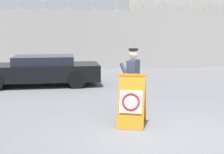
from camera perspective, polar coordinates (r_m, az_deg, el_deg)
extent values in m
plane|color=slate|center=(6.76, 9.28, -10.33)|extent=(90.00, 90.00, 0.00)
cube|color=#ADA8A0|center=(17.37, -1.38, 6.78)|extent=(36.00, 0.30, 3.22)
torus|color=gray|center=(17.50, -16.79, 12.42)|extent=(0.47, 0.03, 0.47)
torus|color=gray|center=(17.35, -12.43, 12.62)|extent=(0.47, 0.03, 0.47)
torus|color=gray|center=(17.30, -8.02, 12.75)|extent=(0.47, 0.03, 0.47)
torus|color=gray|center=(17.34, -3.60, 12.81)|extent=(0.47, 0.03, 0.47)
torus|color=gray|center=(17.49, 0.77, 12.79)|extent=(0.47, 0.03, 0.47)
torus|color=gray|center=(17.72, 5.05, 12.70)|extent=(0.47, 0.03, 0.47)
torus|color=gray|center=(18.05, 9.19, 12.55)|extent=(0.47, 0.03, 0.47)
torus|color=gray|center=(18.47, 13.16, 12.35)|extent=(0.47, 0.03, 0.47)
torus|color=gray|center=(18.96, 16.93, 12.10)|extent=(0.47, 0.03, 0.47)
cube|color=beige|center=(24.31, 11.26, 11.51)|extent=(8.37, 7.90, 6.91)
cube|color=orange|center=(7.00, 3.52, -4.67)|extent=(0.69, 0.57, 1.16)
cube|color=orange|center=(7.36, 3.88, -4.02)|extent=(0.69, 0.57, 1.16)
cube|color=orange|center=(7.07, 3.75, 0.36)|extent=(0.62, 0.26, 0.05)
cube|color=white|center=(6.96, 3.48, -4.55)|extent=(0.53, 0.32, 0.49)
torus|color=red|center=(6.95, 3.47, -4.58)|extent=(0.44, 0.29, 0.40)
cylinder|color=#232838|center=(7.92, 4.04, -4.34)|extent=(0.15, 0.15, 0.82)
cylinder|color=#232838|center=(7.75, 3.64, -4.62)|extent=(0.15, 0.15, 0.82)
cube|color=#384256|center=(7.70, 3.90, 0.77)|extent=(0.40, 0.48, 0.63)
sphere|color=beige|center=(7.65, 3.93, 4.23)|extent=(0.22, 0.22, 0.22)
cylinder|color=#384256|center=(7.95, 4.46, 1.10)|extent=(0.09, 0.09, 0.60)
cylinder|color=#384256|center=(7.48, 2.56, 0.46)|extent=(0.34, 0.24, 0.58)
cylinder|color=black|center=(7.64, 3.94, 5.05)|extent=(0.23, 0.23, 0.05)
cylinder|color=black|center=(13.64, -19.27, 0.35)|extent=(0.65, 0.21, 0.65)
cylinder|color=black|center=(11.72, -6.46, -0.51)|extent=(0.65, 0.21, 0.65)
cylinder|color=black|center=(13.42, -6.78, 0.65)|extent=(0.65, 0.21, 0.65)
cube|color=black|center=(12.57, -13.38, 0.89)|extent=(4.80, 1.93, 0.61)
cube|color=black|center=(12.50, -12.37, 3.05)|extent=(2.32, 1.69, 0.33)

